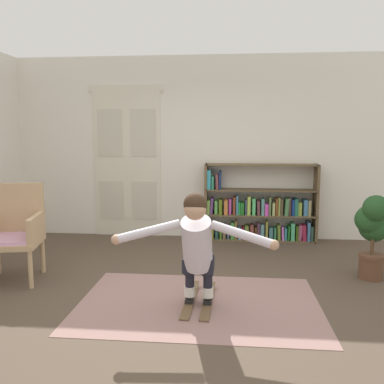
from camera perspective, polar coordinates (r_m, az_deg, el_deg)
name	(u,v)px	position (r m, az deg, el deg)	size (l,w,h in m)	color
ground_plane	(178,297)	(4.36, -1.97, -14.44)	(7.20, 7.20, 0.00)	brown
back_wall	(198,148)	(6.62, 0.83, 6.17)	(6.00, 0.10, 2.90)	silver
double_door	(128,161)	(6.76, -9.01, 4.25)	(1.22, 0.05, 2.45)	beige
rug	(199,303)	(4.19, 0.95, -15.30)	(2.38, 1.59, 0.01)	gray
bookshelf	(259,211)	(6.51, 9.29, -2.62)	(1.75, 0.30, 1.21)	brown
wicker_chair	(14,230)	(5.13, -23.67, -4.85)	(0.71, 0.71, 1.10)	tan
potted_plant	(373,227)	(5.16, 23.96, -4.52)	(0.41, 0.48, 0.99)	brown
skis_pair	(199,300)	(4.22, 0.99, -14.90)	(0.30, 0.85, 0.07)	brown
person_skier	(197,242)	(3.81, 0.68, -7.04)	(1.46, 0.62, 1.08)	white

